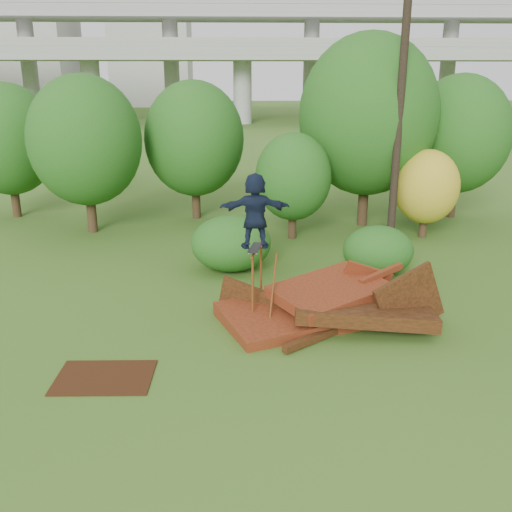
{
  "coord_description": "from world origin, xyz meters",
  "views": [
    {
      "loc": [
        -1.36,
        -11.43,
        5.93
      ],
      "look_at": [
        -0.8,
        2.0,
        1.6
      ],
      "focal_mm": 40.0,
      "sensor_mm": 36.0,
      "label": 1
    }
  ],
  "objects_px": {
    "skater": "(255,211)",
    "utility_pole": "(401,86)",
    "flat_plate": "(104,377)",
    "scrap_pile": "(328,306)"
  },
  "relations": [
    {
      "from": "flat_plate",
      "to": "utility_pole",
      "type": "height_order",
      "value": "utility_pole"
    },
    {
      "from": "scrap_pile",
      "to": "utility_pole",
      "type": "height_order",
      "value": "utility_pole"
    },
    {
      "from": "scrap_pile",
      "to": "utility_pole",
      "type": "relative_size",
      "value": 0.53
    },
    {
      "from": "skater",
      "to": "flat_plate",
      "type": "xyz_separation_m",
      "value": [
        -3.19,
        -2.79,
        -2.79
      ]
    },
    {
      "from": "skater",
      "to": "utility_pole",
      "type": "relative_size",
      "value": 0.17
    },
    {
      "from": "scrap_pile",
      "to": "flat_plate",
      "type": "height_order",
      "value": "scrap_pile"
    },
    {
      "from": "scrap_pile",
      "to": "skater",
      "type": "height_order",
      "value": "skater"
    },
    {
      "from": "skater",
      "to": "flat_plate",
      "type": "distance_m",
      "value": 5.08
    },
    {
      "from": "scrap_pile",
      "to": "skater",
      "type": "relative_size",
      "value": 3.16
    },
    {
      "from": "skater",
      "to": "utility_pole",
      "type": "bearing_deg",
      "value": -129.36
    }
  ]
}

